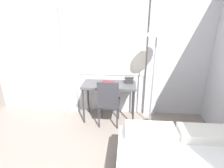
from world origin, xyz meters
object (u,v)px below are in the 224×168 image
at_px(desk, 109,88).
at_px(book, 107,83).
at_px(standing_lamp, 156,38).
at_px(telephone, 129,80).
at_px(desk_chair, 109,101).

height_order(desk, book, book).
relative_size(standing_lamp, telephone, 10.79).
bearing_deg(standing_lamp, book, 170.69).
bearing_deg(telephone, standing_lamp, -29.20).
height_order(desk_chair, book, desk_chair).
bearing_deg(desk, telephone, 16.05).
bearing_deg(telephone, desk_chair, -135.88).
distance_m(desk, desk_chair, 0.29).
bearing_deg(desk, standing_lamp, -8.81).
relative_size(standing_lamp, book, 6.86).
xyz_separation_m(desk_chair, standing_lamp, (0.79, 0.12, 1.12)).
bearing_deg(book, standing_lamp, -9.31).
xyz_separation_m(desk_chair, telephone, (0.37, 0.36, 0.28)).
relative_size(desk, standing_lamp, 0.54).
relative_size(desk_chair, book, 3.30).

